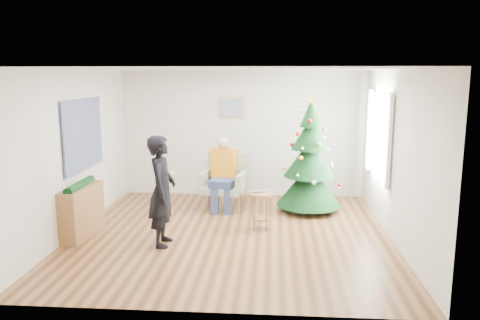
# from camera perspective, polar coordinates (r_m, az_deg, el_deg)

# --- Properties ---
(floor) EXTENTS (5.00, 5.00, 0.00)m
(floor) POSITION_cam_1_polar(r_m,az_deg,el_deg) (7.58, -1.10, -9.03)
(floor) COLOR brown
(floor) RESTS_ON ground
(ceiling) EXTENTS (5.00, 5.00, 0.00)m
(ceiling) POSITION_cam_1_polar(r_m,az_deg,el_deg) (7.14, -1.17, 11.04)
(ceiling) COLOR white
(ceiling) RESTS_ON wall_back
(wall_back) EXTENTS (5.00, 0.00, 5.00)m
(wall_back) POSITION_cam_1_polar(r_m,az_deg,el_deg) (9.71, 0.23, 3.20)
(wall_back) COLOR silver
(wall_back) RESTS_ON floor
(wall_front) EXTENTS (5.00, 0.00, 5.00)m
(wall_front) POSITION_cam_1_polar(r_m,az_deg,el_deg) (4.82, -3.90, -4.34)
(wall_front) COLOR silver
(wall_front) RESTS_ON floor
(wall_left) EXTENTS (0.00, 5.00, 5.00)m
(wall_left) POSITION_cam_1_polar(r_m,az_deg,el_deg) (7.88, -19.56, 0.89)
(wall_left) COLOR silver
(wall_left) RESTS_ON floor
(wall_right) EXTENTS (0.00, 5.00, 5.00)m
(wall_right) POSITION_cam_1_polar(r_m,az_deg,el_deg) (7.44, 18.40, 0.43)
(wall_right) COLOR silver
(wall_right) RESTS_ON floor
(window_panel) EXTENTS (0.04, 1.30, 1.40)m
(window_panel) POSITION_cam_1_polar(r_m,az_deg,el_deg) (8.37, 16.63, 2.97)
(window_panel) COLOR white
(window_panel) RESTS_ON wall_right
(curtains) EXTENTS (0.05, 1.75, 1.50)m
(curtains) POSITION_cam_1_polar(r_m,az_deg,el_deg) (8.36, 16.43, 2.98)
(curtains) COLOR white
(curtains) RESTS_ON wall_right
(christmas_tree) EXTENTS (1.19, 1.19, 2.14)m
(christmas_tree) POSITION_cam_1_polar(r_m,az_deg,el_deg) (8.70, 8.49, -0.00)
(christmas_tree) COLOR #3F2816
(christmas_tree) RESTS_ON floor
(stool) EXTENTS (0.41, 0.41, 0.62)m
(stool) POSITION_cam_1_polar(r_m,az_deg,el_deg) (7.73, 2.53, -6.18)
(stool) COLOR brown
(stool) RESTS_ON floor
(laptop) EXTENTS (0.40, 0.35, 0.03)m
(laptop) POSITION_cam_1_polar(r_m,az_deg,el_deg) (7.64, 2.55, -3.90)
(laptop) COLOR silver
(laptop) RESTS_ON stool
(armchair) EXTENTS (0.92, 0.87, 1.04)m
(armchair) POSITION_cam_1_polar(r_m,az_deg,el_deg) (8.89, -1.94, -3.47)
(armchair) COLOR #8DA181
(armchair) RESTS_ON floor
(seated_person) EXTENTS (0.51, 0.70, 1.36)m
(seated_person) POSITION_cam_1_polar(r_m,az_deg,el_deg) (8.76, -2.07, -1.54)
(seated_person) COLOR navy
(seated_person) RESTS_ON armchair
(standing_man) EXTENTS (0.43, 0.62, 1.65)m
(standing_man) POSITION_cam_1_polar(r_m,az_deg,el_deg) (7.00, -9.49, -3.74)
(standing_man) COLOR black
(standing_man) RESTS_ON floor
(game_controller) EXTENTS (0.04, 0.13, 0.04)m
(game_controller) POSITION_cam_1_polar(r_m,az_deg,el_deg) (6.87, -8.19, -1.62)
(game_controller) COLOR white
(game_controller) RESTS_ON standing_man
(console) EXTENTS (0.38, 1.02, 0.80)m
(console) POSITION_cam_1_polar(r_m,az_deg,el_deg) (7.77, -18.76, -5.99)
(console) COLOR brown
(console) RESTS_ON floor
(garland) EXTENTS (0.14, 0.90, 0.14)m
(garland) POSITION_cam_1_polar(r_m,az_deg,el_deg) (7.67, -18.94, -2.98)
(garland) COLOR black
(garland) RESTS_ON console
(tapestry) EXTENTS (0.03, 1.50, 1.15)m
(tapestry) POSITION_cam_1_polar(r_m,az_deg,el_deg) (8.10, -18.56, 2.99)
(tapestry) COLOR black
(tapestry) RESTS_ON wall_left
(framed_picture) EXTENTS (0.52, 0.05, 0.42)m
(framed_picture) POSITION_cam_1_polar(r_m,az_deg,el_deg) (9.64, -0.97, 6.43)
(framed_picture) COLOR tan
(framed_picture) RESTS_ON wall_back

